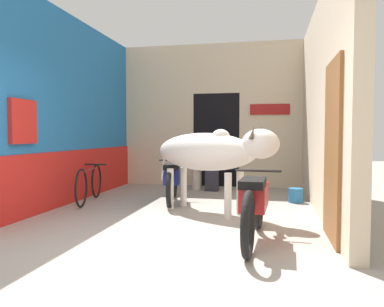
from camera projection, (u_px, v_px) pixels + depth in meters
name	position (u px, v px, depth m)	size (l,w,h in m)	color
ground_plane	(133.00, 253.00, 3.91)	(30.00, 30.00, 0.00)	#9E9389
wall_left_shopfront	(68.00, 112.00, 6.82)	(0.25, 5.22, 3.40)	#236BAD
wall_back_with_doorway	(214.00, 126.00, 9.19)	(4.26, 0.93, 3.40)	beige
wall_right_with_door	(323.00, 107.00, 5.88)	(0.22, 5.22, 3.40)	beige
cow	(211.00, 152.00, 5.88)	(2.18, 1.40, 1.37)	silver
motorcycle_near	(254.00, 203.00, 4.31)	(0.58, 1.93, 0.79)	black
motorcycle_far	(172.00, 179.00, 6.83)	(0.58, 1.79, 0.76)	black
bicycle	(89.00, 184.00, 6.84)	(0.48, 1.64, 0.68)	black
shopkeeper_seated	(213.00, 162.00, 8.28)	(0.41, 0.33, 1.20)	#282833
plastic_stool	(197.00, 178.00, 8.43)	(0.31, 0.31, 0.47)	beige
bucket	(296.00, 195.00, 6.82)	(0.26, 0.26, 0.26)	#23669E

